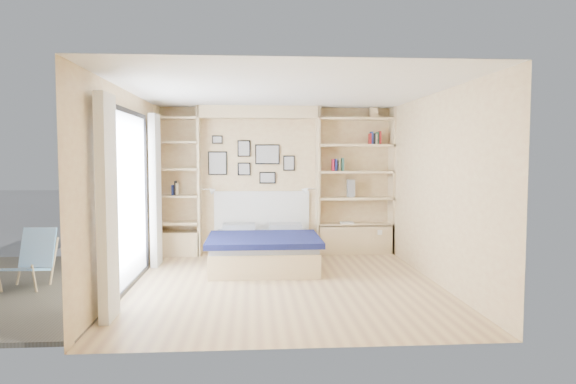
{
  "coord_description": "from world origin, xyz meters",
  "views": [
    {
      "loc": [
        -0.41,
        -6.58,
        1.67
      ],
      "look_at": [
        0.11,
        0.9,
        1.14
      ],
      "focal_mm": 32.0,
      "sensor_mm": 36.0,
      "label": 1
    }
  ],
  "objects": [
    {
      "name": "photo_gallery",
      "position": [
        -0.45,
        2.22,
        1.6
      ],
      "size": [
        1.48,
        0.02,
        0.82
      ],
      "color": "black",
      "rests_on": "ground"
    },
    {
      "name": "bed",
      "position": [
        -0.25,
        1.2,
        0.27
      ],
      "size": [
        1.63,
        2.05,
        1.07
      ],
      "color": "tan",
      "rests_on": "ground"
    },
    {
      "name": "deck_chair",
      "position": [
        -3.22,
        0.07,
        0.36
      ],
      "size": [
        0.5,
        0.78,
        0.76
      ],
      "rotation": [
        0.0,
        0.0,
        -0.06
      ],
      "color": "tan",
      "rests_on": "ground"
    },
    {
      "name": "shelf_decor",
      "position": [
        1.07,
        2.07,
        1.69
      ],
      "size": [
        3.52,
        0.23,
        2.03
      ],
      "color": "#AF1530",
      "rests_on": "ground"
    },
    {
      "name": "ground",
      "position": [
        0.0,
        0.0,
        0.0
      ],
      "size": [
        4.5,
        4.5,
        0.0
      ],
      "primitive_type": "plane",
      "color": "tan",
      "rests_on": "ground"
    },
    {
      "name": "room_shell",
      "position": [
        -0.39,
        1.52,
        1.08
      ],
      "size": [
        4.5,
        4.5,
        4.5
      ],
      "color": "beige",
      "rests_on": "ground"
    },
    {
      "name": "reading_lamps",
      "position": [
        -0.3,
        2.0,
        1.1
      ],
      "size": [
        1.92,
        0.12,
        0.15
      ],
      "color": "silver",
      "rests_on": "ground"
    }
  ]
}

